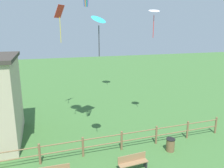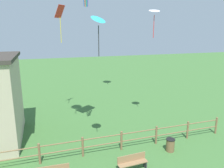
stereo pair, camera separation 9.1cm
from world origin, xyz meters
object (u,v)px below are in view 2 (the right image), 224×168
at_px(park_bench_near_fence, 132,162).
at_px(kite_white_delta, 154,12).
at_px(kite_red_diamond, 60,16).
at_px(kite_cyan_delta, 98,21).
at_px(trash_bin, 170,145).

bearing_deg(park_bench_near_fence, kite_white_delta, 54.33).
xyz_separation_m(kite_red_diamond, kite_cyan_delta, (1.30, -7.41, -0.70)).
bearing_deg(kite_cyan_delta, trash_bin, -6.63).
relative_size(park_bench_near_fence, trash_bin, 2.04).
bearing_deg(park_bench_near_fence, kite_cyan_delta, 131.60).
bearing_deg(kite_white_delta, kite_red_diamond, 152.01).
xyz_separation_m(trash_bin, kite_red_diamond, (-5.83, 7.93, 8.36)).
distance_m(kite_white_delta, kite_red_diamond, 7.53).
xyz_separation_m(park_bench_near_fence, kite_red_diamond, (-2.72, 9.00, 8.30)).
height_order(park_bench_near_fence, kite_cyan_delta, kite_cyan_delta).
height_order(trash_bin, kite_white_delta, kite_white_delta).
bearing_deg(park_bench_near_fence, trash_bin, 18.99).
xyz_separation_m(park_bench_near_fence, kite_white_delta, (3.93, 5.47, 8.50)).
distance_m(trash_bin, kite_white_delta, 9.66).
bearing_deg(kite_white_delta, kite_cyan_delta, -144.08).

